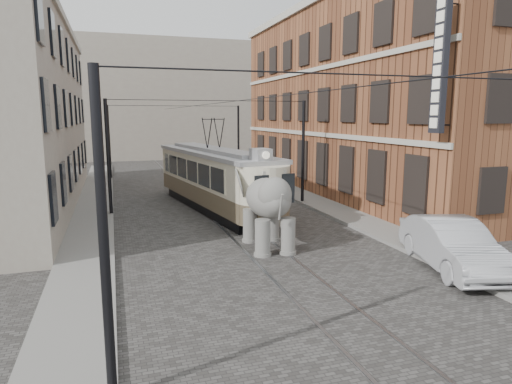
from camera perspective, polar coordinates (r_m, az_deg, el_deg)
name	(u,v)px	position (r m, az deg, el deg)	size (l,w,h in m)	color
ground	(248,236)	(19.39, -1.09, -5.69)	(120.00, 120.00, 0.00)	#464341
tram_rails	(248,236)	(19.39, -1.09, -5.65)	(1.54, 80.00, 0.02)	slate
sidewalk_right	(369,224)	(21.81, 14.22, -4.04)	(2.00, 60.00, 0.15)	slate
sidewalk_left	(87,248)	(18.64, -20.74, -6.73)	(2.00, 60.00, 0.15)	slate
brick_building	(365,103)	(31.50, 13.75, 11.01)	(8.00, 26.00, 12.00)	brown
stucco_building	(3,118)	(28.46, -29.57, 8.18)	(7.00, 24.00, 10.00)	gray
distant_block	(155,100)	(58.18, -12.78, 11.33)	(28.00, 10.00, 14.00)	gray
catenary	(216,157)	(23.58, -5.10, 4.45)	(11.00, 30.20, 6.00)	black
tram	(214,165)	(24.54, -5.42, 3.49)	(2.60, 12.62, 5.01)	beige
elephant	(268,209)	(17.45, 1.56, -2.24)	(2.76, 5.02, 3.07)	slate
parked_car	(452,245)	(16.59, 23.78, -6.16)	(1.81, 5.15, 1.70)	#9F9FA3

